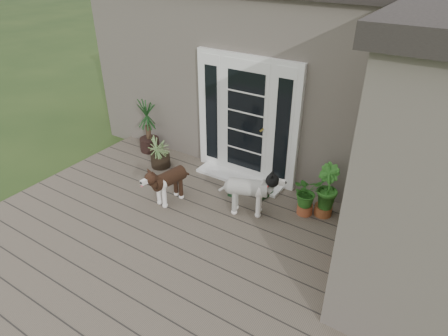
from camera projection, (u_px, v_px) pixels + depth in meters
The scene contains 14 objects.
deck at pixel (177, 251), 5.42m from camera, with size 6.20×4.60×0.12m, color #6B5B4C.
house_main at pixel (307, 71), 7.76m from camera, with size 7.40×4.00×3.10m, color #665E54.
door_unit at pixel (246, 120), 6.54m from camera, with size 1.90×0.14×2.15m, color white.
door_step at pixel (239, 178), 6.92m from camera, with size 1.60×0.40×0.05m, color white.
brindle_dog at pixel (169, 184), 6.20m from camera, with size 0.32×0.75×0.63m, color #331E12, non-canonical shape.
white_dog at pixel (248, 194), 5.92m from camera, with size 0.35×0.81×0.67m, color silver, non-canonical shape.
spider_plant at pixel (160, 151), 7.19m from camera, with size 0.59×0.59×0.63m, color #A3B670, non-canonical shape.
yucca at pixel (148, 127), 7.64m from camera, with size 0.72×0.72×1.04m, color black, non-canonical shape.
herb_a at pixel (306, 198), 5.93m from camera, with size 0.44×0.44×0.56m, color #234F16.
herb_b at pixel (325, 197), 5.89m from camera, with size 0.42×0.42×0.63m, color #1D6522.
herb_c at pixel (356, 200), 5.82m from camera, with size 0.40×0.40×0.63m, color #18561A.
sapling at pixel (362, 213), 4.64m from camera, with size 0.50×0.50×1.72m, color #265A19, non-canonical shape.
clog_left at pixel (233, 191), 6.52m from camera, with size 0.13×0.27×0.08m, color #173A1E, non-canonical shape.
clog_right at pixel (265, 194), 6.44m from camera, with size 0.16×0.34×0.10m, color #163819, non-canonical shape.
Camera 1 is at (2.77, -2.70, 3.77)m, focal length 31.30 mm.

